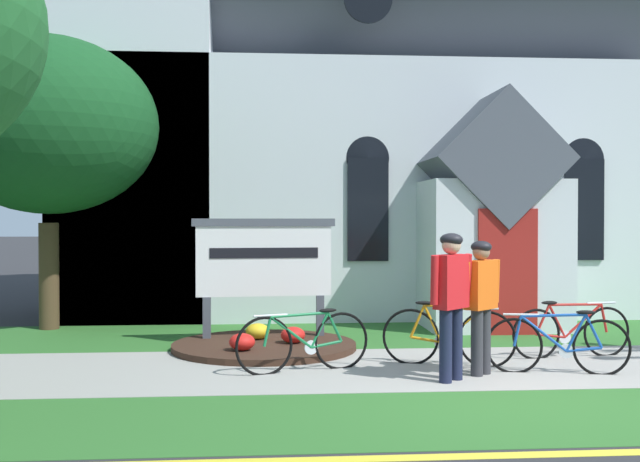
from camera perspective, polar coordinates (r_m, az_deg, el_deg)
ground at (r=12.44m, az=9.34°, el=-8.02°), size 140.00×140.00×0.00m
sidewalk_slab at (r=10.02m, az=7.01°, el=-10.17°), size 32.00×2.77×0.01m
grass_verge at (r=7.71m, az=10.70°, el=-13.59°), size 32.00×2.10×0.01m
church_lawn at (r=12.73m, az=4.49°, el=-7.78°), size 24.00×2.82×0.01m
curb_paint_stripe at (r=6.60m, az=13.52°, el=-16.11°), size 28.00×0.16×0.01m
church_building at (r=18.62m, az=0.47°, el=9.49°), size 12.23×11.59×13.48m
church_sign at (r=11.75m, az=-4.24°, el=-2.27°), size 2.22×0.29×1.94m
flower_bed at (r=11.29m, az=-4.22°, el=-8.57°), size 2.72×2.72×0.34m
bicycle_orange at (r=9.63m, az=-1.21°, el=-8.33°), size 1.71×0.59×0.81m
bicycle_yellow at (r=11.16m, az=18.41°, el=-7.16°), size 1.78×0.27×0.82m
bicycle_red at (r=10.17m, az=9.63°, el=-7.81°), size 1.69×0.54×0.86m
bicycle_blue at (r=9.96m, az=17.52°, el=-8.15°), size 1.74×0.40×0.82m
cyclist_in_yellow_jersey at (r=9.54m, az=12.04°, el=-4.88°), size 0.56×0.47×1.66m
cyclist_in_blue_jersey at (r=9.10m, az=9.86°, el=-4.67°), size 0.57×0.50×1.76m
yard_deciduous_tree at (r=14.10m, az=-19.81°, el=7.46°), size 3.79×3.79×5.11m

